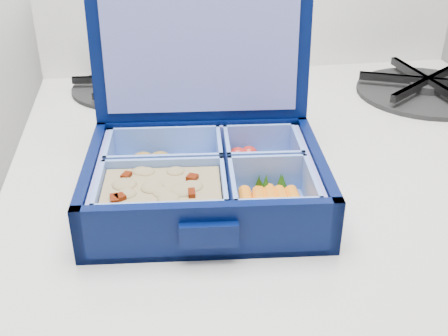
{
  "coord_description": "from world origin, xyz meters",
  "views": [
    {
      "loc": [
        -0.42,
        1.09,
        1.25
      ],
      "look_at": [
        -0.35,
        1.55,
        0.99
      ],
      "focal_mm": 45.0,
      "sensor_mm": 36.0,
      "label": 1
    }
  ],
  "objects": [
    {
      "name": "bento_box",
      "position": [
        -0.37,
        1.54,
        0.98
      ],
      "size": [
        0.23,
        0.19,
        0.05
      ],
      "primitive_type": null,
      "rotation": [
        0.0,
        0.0,
        -0.09
      ],
      "color": "#010C38",
      "rests_on": "stove"
    },
    {
      "name": "burner_grate",
      "position": [
        -0.03,
        1.78,
        0.97
      ],
      "size": [
        0.25,
        0.25,
        0.03
      ],
      "primitive_type": "cylinder",
      "rotation": [
        0.0,
        0.0,
        -0.41
      ],
      "color": "black",
      "rests_on": "stove"
    },
    {
      "name": "fork",
      "position": [
        -0.34,
        1.7,
        0.96
      ],
      "size": [
        0.1,
        0.17,
        0.01
      ],
      "primitive_type": null,
      "rotation": [
        0.0,
        0.0,
        -0.47
      ],
      "color": "#BDBDBD",
      "rests_on": "stove"
    },
    {
      "name": "burner_grate_rear",
      "position": [
        -0.44,
        1.85,
        0.96
      ],
      "size": [
        0.17,
        0.17,
        0.02
      ],
      "primitive_type": "cylinder",
      "rotation": [
        0.0,
        0.0,
        -0.07
      ],
      "color": "black",
      "rests_on": "stove"
    }
  ]
}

